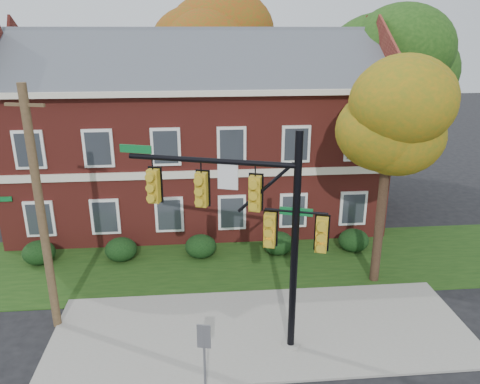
{
  "coord_description": "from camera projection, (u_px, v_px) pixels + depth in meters",
  "views": [
    {
      "loc": [
        -1.95,
        -12.26,
        9.69
      ],
      "look_at": [
        -0.57,
        3.0,
        4.34
      ],
      "focal_mm": 35.0,
      "sensor_mm": 36.0,
      "label": 1
    }
  ],
  "objects": [
    {
      "name": "ground",
      "position": [
        266.0,
        351.0,
        14.89
      ],
      "size": [
        120.0,
        120.0,
        0.0
      ],
      "primitive_type": "plane",
      "color": "black",
      "rests_on": "ground"
    },
    {
      "name": "sidewalk",
      "position": [
        262.0,
        331.0,
        15.82
      ],
      "size": [
        14.0,
        5.0,
        0.08
      ],
      "primitive_type": "cube",
      "color": "gray",
      "rests_on": "ground"
    },
    {
      "name": "grass_strip",
      "position": [
        247.0,
        262.0,
        20.53
      ],
      "size": [
        30.0,
        6.0,
        0.04
      ],
      "primitive_type": "cube",
      "color": "#193811",
      "rests_on": "ground"
    },
    {
      "name": "apartment_building",
      "position": [
        197.0,
        125.0,
        24.31
      ],
      "size": [
        18.8,
        8.8,
        9.74
      ],
      "color": "maroon",
      "rests_on": "ground"
    },
    {
      "name": "hedge_far_left",
      "position": [
        39.0,
        253.0,
        20.25
      ],
      "size": [
        1.4,
        1.26,
        1.05
      ],
      "primitive_type": "ellipsoid",
      "color": "black",
      "rests_on": "ground"
    },
    {
      "name": "hedge_left",
      "position": [
        121.0,
        249.0,
        20.55
      ],
      "size": [
        1.4,
        1.26,
        1.05
      ],
      "primitive_type": "ellipsoid",
      "color": "black",
      "rests_on": "ground"
    },
    {
      "name": "hedge_center",
      "position": [
        201.0,
        246.0,
        20.85
      ],
      "size": [
        1.4,
        1.26,
        1.05
      ],
      "primitive_type": "ellipsoid",
      "color": "black",
      "rests_on": "ground"
    },
    {
      "name": "hedge_right",
      "position": [
        278.0,
        243.0,
        21.15
      ],
      "size": [
        1.4,
        1.26,
        1.05
      ],
      "primitive_type": "ellipsoid",
      "color": "black",
      "rests_on": "ground"
    },
    {
      "name": "hedge_far_right",
      "position": [
        354.0,
        240.0,
        21.44
      ],
      "size": [
        1.4,
        1.26,
        1.05
      ],
      "primitive_type": "ellipsoid",
      "color": "black",
      "rests_on": "ground"
    },
    {
      "name": "tree_near_right",
      "position": [
        398.0,
        118.0,
        16.77
      ],
      "size": [
        4.5,
        4.25,
        8.58
      ],
      "color": "black",
      "rests_on": "ground"
    },
    {
      "name": "tree_right_rear",
      "position": [
        407.0,
        60.0,
        25.05
      ],
      "size": [
        6.3,
        5.95,
        10.62
      ],
      "color": "black",
      "rests_on": "ground"
    },
    {
      "name": "tree_far_rear",
      "position": [
        216.0,
        43.0,
        30.53
      ],
      "size": [
        6.84,
        6.46,
        11.52
      ],
      "color": "black",
      "rests_on": "ground"
    },
    {
      "name": "traffic_signal",
      "position": [
        253.0,
        218.0,
        13.84
      ],
      "size": [
        6.1,
        2.11,
        7.09
      ],
      "rotation": [
        0.0,
        0.0,
        -0.31
      ],
      "color": "gray",
      "rests_on": "ground"
    },
    {
      "name": "utility_pole",
      "position": [
        41.0,
        213.0,
        14.8
      ],
      "size": [
        1.26,
        0.44,
        8.24
      ],
      "rotation": [
        0.0,
        0.0,
        -0.28
      ],
      "color": "#483821",
      "rests_on": "ground"
    },
    {
      "name": "sign_post",
      "position": [
        204.0,
        351.0,
        12.28
      ],
      "size": [
        0.36,
        0.12,
        2.5
      ],
      "rotation": [
        0.0,
        0.0,
        -0.2
      ],
      "color": "slate",
      "rests_on": "ground"
    }
  ]
}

